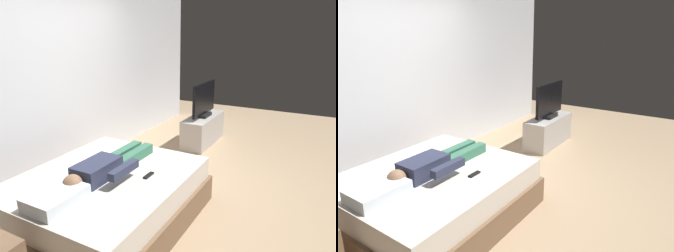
% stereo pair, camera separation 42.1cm
% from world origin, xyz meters
% --- Properties ---
extents(ground_plane, '(10.00, 10.00, 0.00)m').
position_xyz_m(ground_plane, '(0.00, 0.00, 0.00)').
color(ground_plane, tan).
extents(back_wall, '(6.40, 0.10, 2.80)m').
position_xyz_m(back_wall, '(0.40, 1.55, 1.40)').
color(back_wall, silver).
rests_on(back_wall, ground).
extents(bed, '(1.91, 1.62, 0.54)m').
position_xyz_m(bed, '(-0.73, 0.22, 0.26)').
color(bed, brown).
rests_on(bed, ground).
extents(pillow, '(0.48, 0.34, 0.12)m').
position_xyz_m(pillow, '(-1.36, 0.22, 0.60)').
color(pillow, white).
rests_on(pillow, bed).
extents(person, '(1.26, 0.46, 0.18)m').
position_xyz_m(person, '(-0.70, 0.21, 0.62)').
color(person, '#2D334C').
rests_on(person, bed).
extents(remote, '(0.15, 0.04, 0.02)m').
position_xyz_m(remote, '(-0.55, -0.19, 0.55)').
color(remote, black).
rests_on(remote, bed).
extents(tv_stand, '(1.10, 0.40, 0.50)m').
position_xyz_m(tv_stand, '(1.97, 0.23, 0.25)').
color(tv_stand, '#B7B2AD').
rests_on(tv_stand, ground).
extents(tv, '(0.88, 0.20, 0.59)m').
position_xyz_m(tv, '(1.97, 0.23, 0.78)').
color(tv, black).
rests_on(tv, tv_stand).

